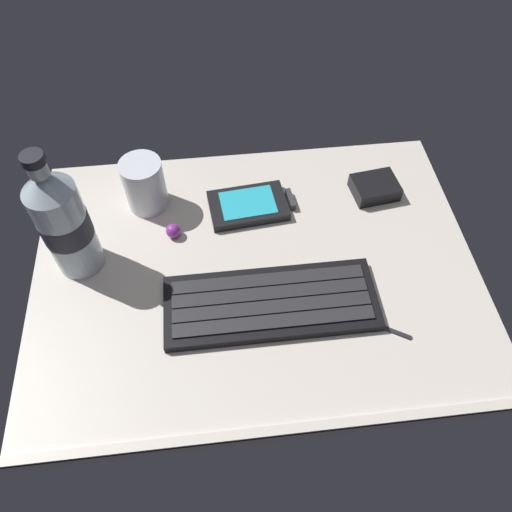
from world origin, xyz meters
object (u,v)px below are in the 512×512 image
object	(u,v)px
juice_cup	(145,186)
charger_block	(375,188)
stylus_pen	(377,324)
trackball_mouse	(173,231)
handheld_device	(252,205)
water_bottle	(63,222)
keyboard	(271,303)

from	to	relation	value
juice_cup	charger_block	distance (cm)	36.33
stylus_pen	trackball_mouse	bearing A→B (deg)	176.47
handheld_device	water_bottle	xyz separation A→B (cm)	(-25.77, -7.51, 8.28)
handheld_device	stylus_pen	world-z (taller)	handheld_device
handheld_device	stylus_pen	bearing A→B (deg)	-57.51
trackball_mouse	keyboard	bearing A→B (deg)	-46.80
juice_cup	stylus_pen	xyz separation A→B (cm)	(30.57, -25.40, -3.56)
juice_cup	charger_block	bearing A→B (deg)	-2.78
water_bottle	charger_block	world-z (taller)	water_bottle
handheld_device	stylus_pen	distance (cm)	26.70
handheld_device	juice_cup	xyz separation A→B (cm)	(-16.23, 2.89, 3.18)
water_bottle	trackball_mouse	bearing A→B (deg)	14.19
keyboard	stylus_pen	size ratio (longest dim) A/B	3.06
keyboard	juice_cup	xyz separation A→B (cm)	(-16.88, 20.89, 3.10)
keyboard	juice_cup	world-z (taller)	juice_cup
handheld_device	juice_cup	bearing A→B (deg)	169.91
keyboard	water_bottle	distance (cm)	29.59
handheld_device	charger_block	world-z (taller)	charger_block
water_bottle	handheld_device	bearing A→B (deg)	16.25
keyboard	charger_block	size ratio (longest dim) A/B	4.15
keyboard	water_bottle	size ratio (longest dim) A/B	1.40
juice_cup	trackball_mouse	distance (cm)	8.48
keyboard	charger_block	distance (cm)	27.18
juice_cup	trackball_mouse	size ratio (longest dim) A/B	3.86
stylus_pen	keyboard	bearing A→B (deg)	-167.23
charger_block	trackball_mouse	xyz separation A→B (cm)	(-32.33, -5.25, -0.10)
handheld_device	trackball_mouse	xyz separation A→B (cm)	(-12.38, -4.13, 0.37)
charger_block	trackball_mouse	bearing A→B (deg)	-170.77
keyboard	trackball_mouse	size ratio (longest dim) A/B	13.21
keyboard	water_bottle	bearing A→B (deg)	158.33
handheld_device	trackball_mouse	size ratio (longest dim) A/B	6.04
charger_block	handheld_device	bearing A→B (deg)	-176.77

